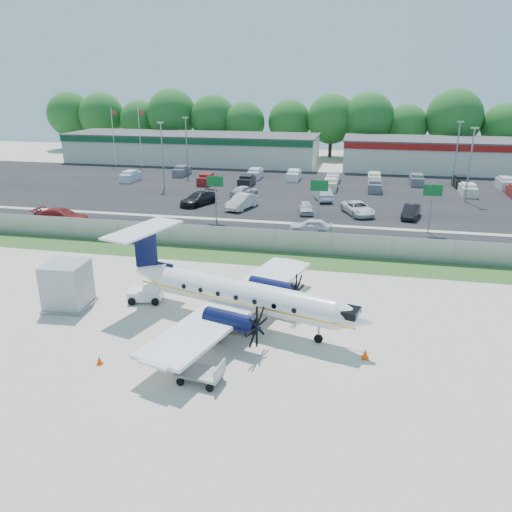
% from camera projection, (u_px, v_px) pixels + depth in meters
% --- Properties ---
extents(ground, '(170.00, 170.00, 0.00)m').
position_uv_depth(ground, '(236.00, 321.00, 31.39)').
color(ground, beige).
rests_on(ground, ground).
extents(grass_verge, '(170.00, 4.00, 0.02)m').
position_uv_depth(grass_verge, '(271.00, 259.00, 42.47)').
color(grass_verge, '#2D561E').
rests_on(grass_verge, ground).
extents(access_road, '(170.00, 8.00, 0.02)m').
position_uv_depth(access_road, '(283.00, 235.00, 48.93)').
color(access_road, black).
rests_on(access_road, ground).
extents(parking_lot, '(170.00, 32.00, 0.02)m').
position_uv_depth(parking_lot, '(307.00, 191.00, 68.32)').
color(parking_lot, black).
rests_on(parking_lot, ground).
extents(perimeter_fence, '(120.00, 0.06, 1.99)m').
position_uv_depth(perimeter_fence, '(275.00, 241.00, 43.99)').
color(perimeter_fence, gray).
rests_on(perimeter_fence, ground).
extents(building_west, '(46.40, 12.40, 5.24)m').
position_uv_depth(building_west, '(192.00, 148.00, 92.43)').
color(building_west, beige).
rests_on(building_west, ground).
extents(building_east, '(44.40, 12.40, 5.24)m').
position_uv_depth(building_east, '(479.00, 156.00, 82.66)').
color(building_east, beige).
rests_on(building_east, ground).
extents(sign_left, '(1.80, 0.26, 5.00)m').
position_uv_depth(sign_left, '(215.00, 188.00, 52.91)').
color(sign_left, gray).
rests_on(sign_left, ground).
extents(sign_mid, '(1.80, 0.26, 5.00)m').
position_uv_depth(sign_mid, '(319.00, 192.00, 50.76)').
color(sign_mid, gray).
rests_on(sign_mid, ground).
extents(sign_right, '(1.80, 0.26, 5.00)m').
position_uv_depth(sign_right, '(432.00, 197.00, 48.61)').
color(sign_right, gray).
rests_on(sign_right, ground).
extents(flagpole_west, '(1.06, 0.12, 10.00)m').
position_uv_depth(flagpole_west, '(114.00, 134.00, 87.32)').
color(flagpole_west, white).
rests_on(flagpole_west, ground).
extents(flagpole_east, '(1.06, 0.12, 10.00)m').
position_uv_depth(flagpole_east, '(140.00, 134.00, 86.34)').
color(flagpole_east, white).
rests_on(flagpole_east, ground).
extents(light_pole_nw, '(0.90, 0.35, 9.09)m').
position_uv_depth(light_pole_nw, '(162.00, 151.00, 68.65)').
color(light_pole_nw, gray).
rests_on(light_pole_nw, ground).
extents(light_pole_ne, '(0.90, 0.35, 9.09)m').
position_uv_depth(light_pole_ne, '(470.00, 160.00, 60.83)').
color(light_pole_ne, gray).
rests_on(light_pole_ne, ground).
extents(light_pole_sw, '(0.90, 0.35, 9.09)m').
position_uv_depth(light_pole_sw, '(187.00, 143.00, 77.88)').
color(light_pole_sw, gray).
rests_on(light_pole_sw, ground).
extents(light_pole_se, '(0.90, 0.35, 9.09)m').
position_uv_depth(light_pole_se, '(457.00, 149.00, 70.07)').
color(light_pole_se, gray).
rests_on(light_pole_se, ground).
extents(tree_line, '(112.00, 6.00, 14.00)m').
position_uv_depth(tree_line, '(326.00, 157.00, 99.71)').
color(tree_line, '#1A5B1A').
rests_on(tree_line, ground).
extents(aircraft, '(16.94, 16.55, 5.18)m').
position_uv_depth(aircraft, '(240.00, 294.00, 30.45)').
color(aircraft, white).
rests_on(aircraft, ground).
extents(pushback_tug, '(2.43, 1.94, 1.20)m').
position_uv_depth(pushback_tug, '(147.00, 293.00, 34.11)').
color(pushback_tug, white).
rests_on(pushback_tug, ground).
extents(baggage_cart_near, '(2.14, 1.35, 1.10)m').
position_uv_depth(baggage_cart_near, '(238.00, 323.00, 30.11)').
color(baggage_cart_near, gray).
rests_on(baggage_cart_near, ground).
extents(baggage_cart_far, '(2.42, 1.63, 1.19)m').
position_uv_depth(baggage_cart_far, '(200.00, 372.00, 24.91)').
color(baggage_cart_far, gray).
rests_on(baggage_cart_far, ground).
extents(service_container, '(2.98, 2.98, 3.08)m').
position_uv_depth(service_container, '(67.00, 287.00, 32.98)').
color(service_container, '#A9AAB0').
rests_on(service_container, ground).
extents(cone_nose, '(0.41, 0.41, 0.59)m').
position_uv_depth(cone_nose, '(365.00, 354.00, 27.09)').
color(cone_nose, '#EE4B07').
rests_on(cone_nose, ground).
extents(cone_port_wing, '(0.34, 0.34, 0.49)m').
position_uv_depth(cone_port_wing, '(99.00, 360.00, 26.55)').
color(cone_port_wing, '#EE4B07').
rests_on(cone_port_wing, ground).
extents(cone_starboard_wing, '(0.41, 0.41, 0.58)m').
position_uv_depth(cone_starboard_wing, '(289.00, 297.00, 34.24)').
color(cone_starboard_wing, '#EE4B07').
rests_on(cone_starboard_wing, ground).
extents(road_car_west, '(5.86, 2.38, 1.70)m').
position_uv_depth(road_car_west, '(63.00, 225.00, 52.60)').
color(road_car_west, maroon).
rests_on(road_car_west, ground).
extents(road_car_mid, '(4.31, 1.92, 1.44)m').
position_uv_depth(road_car_mid, '(311.00, 233.00, 49.75)').
color(road_car_mid, silver).
rests_on(road_car_mid, ground).
extents(parked_car_a, '(4.07, 5.79, 1.56)m').
position_uv_depth(parked_car_a, '(199.00, 205.00, 60.96)').
color(parked_car_a, black).
rests_on(parked_car_a, ground).
extents(parked_car_b, '(3.17, 5.48, 1.71)m').
position_uv_depth(parked_car_b, '(242.00, 209.00, 59.17)').
color(parked_car_b, beige).
rests_on(parked_car_b, ground).
extents(parked_car_c, '(2.20, 4.11, 1.33)m').
position_uv_depth(parked_car_c, '(306.00, 213.00, 57.13)').
color(parked_car_c, silver).
rests_on(parked_car_c, ground).
extents(parked_car_d, '(4.39, 5.87, 1.48)m').
position_uv_depth(parked_car_d, '(358.00, 215.00, 56.51)').
color(parked_car_d, silver).
rests_on(parked_car_d, ground).
extents(parked_car_e, '(2.44, 4.73, 1.48)m').
position_uv_depth(parked_car_e, '(410.00, 218.00, 55.18)').
color(parked_car_e, black).
rests_on(parked_car_e, ground).
extents(parked_car_f, '(3.40, 4.88, 1.54)m').
position_uv_depth(parked_car_f, '(244.00, 197.00, 65.25)').
color(parked_car_f, silver).
rests_on(parked_car_f, ground).
extents(parked_car_g, '(3.03, 5.14, 1.60)m').
position_uv_depth(parked_car_g, '(323.00, 200.00, 63.35)').
color(parked_car_g, silver).
rests_on(parked_car_g, ground).
extents(far_parking_rows, '(56.00, 10.00, 1.60)m').
position_uv_depth(far_parking_rows, '(311.00, 185.00, 72.94)').
color(far_parking_rows, gray).
rests_on(far_parking_rows, ground).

